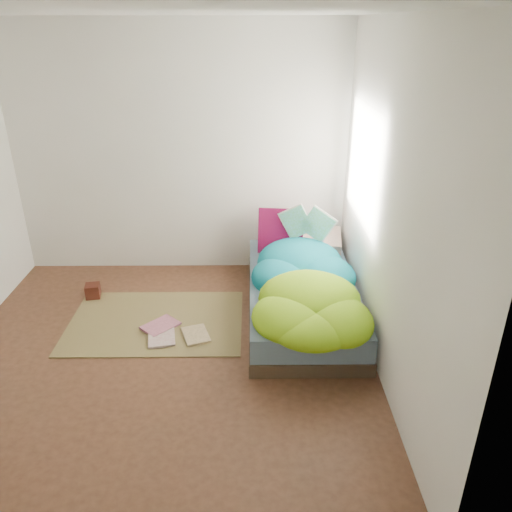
% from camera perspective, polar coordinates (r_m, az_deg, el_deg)
% --- Properties ---
extents(ground, '(3.50, 3.50, 0.00)m').
position_cam_1_polar(ground, '(4.32, -10.60, -11.38)').
color(ground, '#45291A').
rests_on(ground, ground).
extents(room_walls, '(3.54, 3.54, 2.62)m').
position_cam_1_polar(room_walls, '(3.61, -12.43, 9.92)').
color(room_walls, silver).
rests_on(room_walls, ground).
extents(bed, '(1.00, 2.00, 0.34)m').
position_cam_1_polar(bed, '(4.79, 5.22, -4.65)').
color(bed, '#3A2B1F').
rests_on(bed, ground).
extents(duvet, '(0.96, 1.84, 0.34)m').
position_cam_1_polar(duvet, '(4.43, 5.65, -2.23)').
color(duvet, '#08677F').
rests_on(duvet, bed).
extents(rug, '(1.60, 1.10, 0.01)m').
position_cam_1_polar(rug, '(4.79, -11.35, -7.36)').
color(rug, brown).
rests_on(rug, ground).
extents(pillow_floral, '(0.69, 0.47, 0.15)m').
position_cam_1_polar(pillow_floral, '(5.39, 6.21, 1.75)').
color(pillow_floral, beige).
rests_on(pillow_floral, bed).
extents(pillow_magenta, '(0.47, 0.19, 0.46)m').
position_cam_1_polar(pillow_magenta, '(5.20, 2.85, 2.90)').
color(pillow_magenta, '#430424').
rests_on(pillow_magenta, bed).
extents(open_book, '(0.47, 0.25, 0.28)m').
position_cam_1_polar(open_book, '(4.97, 5.87, 4.78)').
color(open_book, green).
rests_on(open_book, duvet).
extents(wooden_box, '(0.16, 0.16, 0.14)m').
position_cam_1_polar(wooden_box, '(5.31, -18.15, -3.80)').
color(wooden_box, black).
rests_on(wooden_box, rug).
extents(floor_book_a, '(0.28, 0.35, 0.02)m').
position_cam_1_polar(floor_book_a, '(4.54, -12.22, -9.15)').
color(floor_book_a, beige).
rests_on(floor_book_a, rug).
extents(floor_book_b, '(0.38, 0.39, 0.03)m').
position_cam_1_polar(floor_book_b, '(4.76, -11.70, -7.32)').
color(floor_book_b, '#BE6D87').
rests_on(floor_book_b, rug).
extents(floor_book_c, '(0.29, 0.34, 0.02)m').
position_cam_1_polar(floor_book_c, '(4.50, -8.23, -9.17)').
color(floor_book_c, tan).
rests_on(floor_book_c, rug).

